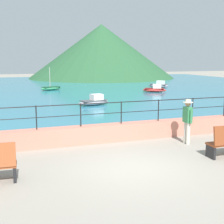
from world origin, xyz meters
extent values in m
plane|color=gray|center=(0.00, 0.00, 0.00)|extent=(120.00, 120.00, 0.00)
cube|color=tan|center=(0.00, 3.20, 0.35)|extent=(20.00, 0.56, 0.70)
cylinder|color=black|center=(-2.51, 3.20, 1.15)|extent=(0.04, 0.04, 0.90)
cylinder|color=black|center=(-0.84, 3.20, 1.15)|extent=(0.04, 0.04, 0.90)
cylinder|color=black|center=(0.84, 3.20, 1.15)|extent=(0.04, 0.04, 0.90)
cylinder|color=black|center=(2.51, 3.20, 1.15)|extent=(0.04, 0.04, 0.90)
cylinder|color=black|center=(4.18, 3.20, 1.15)|extent=(0.04, 0.04, 0.90)
cylinder|color=black|center=(5.85, 3.20, 1.15)|extent=(0.04, 0.04, 0.90)
cylinder|color=black|center=(0.00, 3.20, 1.57)|extent=(18.40, 0.04, 0.04)
cylinder|color=black|center=(0.00, 3.20, 1.15)|extent=(18.40, 0.03, 0.03)
cube|color=teal|center=(0.00, 25.84, 0.03)|extent=(64.00, 44.32, 0.06)
cone|color=#285633|center=(12.20, 42.08, 4.41)|extent=(24.17, 24.17, 8.82)
cube|color=black|center=(-3.43, 0.21, 0.22)|extent=(0.11, 0.47, 0.43)
cube|color=black|center=(2.84, 0.05, 0.22)|extent=(0.09, 0.47, 0.43)
cylinder|color=beige|center=(3.06, 1.95, 0.43)|extent=(0.15, 0.15, 0.86)
cylinder|color=beige|center=(3.07, 1.77, 0.43)|extent=(0.15, 0.15, 0.86)
cube|color=#337F4C|center=(3.06, 1.86, 1.16)|extent=(0.23, 0.36, 0.60)
cylinder|color=#337F4C|center=(3.06, 2.10, 1.12)|extent=(0.09, 0.09, 0.52)
cylinder|color=#337F4C|center=(3.07, 1.62, 1.12)|extent=(0.09, 0.09, 0.52)
sphere|color=#9E7051|center=(3.06, 1.86, 1.59)|extent=(0.22, 0.22, 0.22)
cylinder|color=beige|center=(3.06, 1.86, 1.64)|extent=(0.38, 0.38, 0.02)
cylinder|color=beige|center=(3.06, 1.86, 1.70)|extent=(0.20, 0.20, 0.10)
ellipsoid|color=red|center=(10.29, 18.81, 0.24)|extent=(2.45, 1.91, 0.36)
cube|color=maroon|center=(10.29, 18.81, 0.39)|extent=(1.98, 1.56, 0.06)
cube|color=silver|center=(10.51, 18.69, 0.62)|extent=(1.01, 0.94, 0.40)
ellipsoid|color=gray|center=(2.32, 12.47, 0.24)|extent=(2.45, 1.43, 0.36)
cube|color=#4D4D51|center=(2.32, 12.47, 0.39)|extent=(1.97, 1.18, 0.06)
cube|color=silver|center=(2.56, 12.53, 0.62)|extent=(0.93, 0.80, 0.40)
ellipsoid|color=#338C59|center=(1.04, 23.94, 0.24)|extent=(2.47, 1.72, 0.36)
cube|color=#1C4D31|center=(1.04, 23.94, 0.39)|extent=(1.99, 1.42, 0.06)
cylinder|color=#B2A899|center=(0.95, 23.90, 1.41)|extent=(0.06, 0.06, 1.98)
ellipsoid|color=gray|center=(12.91, 22.97, 0.24)|extent=(2.21, 2.31, 0.36)
cube|color=#4D4D51|center=(12.91, 22.97, 0.39)|extent=(1.80, 1.88, 0.06)
cube|color=silver|center=(13.07, 22.79, 0.62)|extent=(1.00, 1.02, 0.40)
camera|label=1|loc=(-3.59, -8.32, 3.31)|focal=49.93mm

